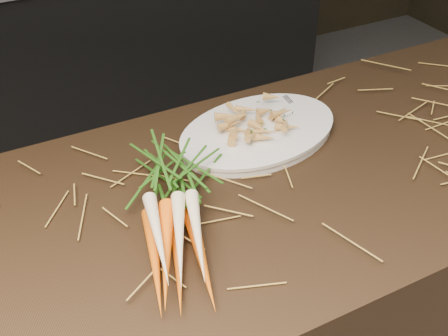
# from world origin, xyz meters

# --- Properties ---
(main_counter) EXTENTS (2.40, 0.70, 0.90)m
(main_counter) POSITION_xyz_m (0.00, 0.30, 0.45)
(main_counter) COLOR black
(main_counter) RESTS_ON ground
(back_counter) EXTENTS (1.82, 0.62, 0.84)m
(back_counter) POSITION_xyz_m (0.30, 2.18, 0.42)
(back_counter) COLOR black
(back_counter) RESTS_ON ground
(straw_bedding) EXTENTS (1.40, 0.60, 0.02)m
(straw_bedding) POSITION_xyz_m (0.00, 0.30, 0.91)
(straw_bedding) COLOR #AC8D40
(straw_bedding) RESTS_ON main_counter
(root_veg_bunch) EXTENTS (0.27, 0.46, 0.08)m
(root_veg_bunch) POSITION_xyz_m (-0.31, 0.29, 0.94)
(root_veg_bunch) COLOR orange
(root_veg_bunch) RESTS_ON main_counter
(serving_platter) EXTENTS (0.42, 0.31, 0.02)m
(serving_platter) POSITION_xyz_m (-0.03, 0.44, 0.91)
(serving_platter) COLOR white
(serving_platter) RESTS_ON main_counter
(roasted_veg_heap) EXTENTS (0.21, 0.16, 0.04)m
(roasted_veg_heap) POSITION_xyz_m (-0.03, 0.44, 0.94)
(roasted_veg_heap) COLOR #BA8437
(roasted_veg_heap) RESTS_ON serving_platter
(serving_fork) EXTENTS (0.03, 0.15, 0.00)m
(serving_fork) POSITION_xyz_m (0.10, 0.45, 0.92)
(serving_fork) COLOR silver
(serving_fork) RESTS_ON serving_platter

